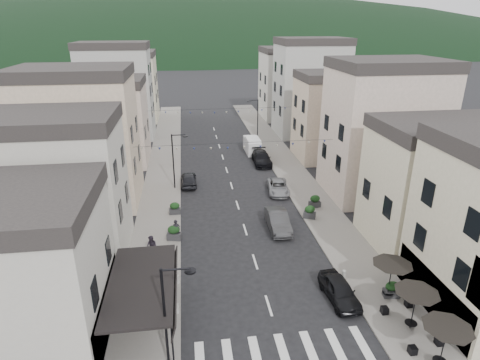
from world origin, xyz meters
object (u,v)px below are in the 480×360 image
object	(u,v)px
pedestrian_a	(176,230)
pedestrian_b	(152,247)
parked_car_a	(340,290)
parked_car_e	(189,179)
parked_car_c	(278,187)
parked_car_b	(278,221)
parked_car_d	(262,158)
delivery_van	(252,145)

from	to	relation	value
pedestrian_a	pedestrian_b	distance (m)	3.05
parked_car_a	parked_car_e	size ratio (longest dim) A/B	0.97
parked_car_c	pedestrian_b	world-z (taller)	pedestrian_b
parked_car_b	parked_car_d	xyz separation A→B (m)	(1.79, 16.91, -0.02)
delivery_van	pedestrian_b	bearing A→B (deg)	-116.09
parked_car_d	delivery_van	distance (m)	4.85
parked_car_c	pedestrian_b	bearing A→B (deg)	-131.21
parked_car_e	pedestrian_a	size ratio (longest dim) A/B	2.40
parked_car_a	parked_car_e	xyz separation A→B (m)	(-9.20, 20.82, 0.02)
parked_car_e	parked_car_b	bearing A→B (deg)	123.56
parked_car_a	delivery_van	world-z (taller)	delivery_van
pedestrian_a	pedestrian_b	world-z (taller)	pedestrian_b
parked_car_a	pedestrian_a	distance (m)	13.70
parked_car_e	pedestrian_b	xyz separation A→B (m)	(-2.97, -14.39, 0.31)
parked_car_c	pedestrian_a	distance (m)	13.48
parked_car_a	parked_car_c	distance (m)	17.49
parked_car_e	pedestrian_a	distance (m)	11.97
parked_car_e	delivery_van	distance (m)	13.84
parked_car_d	delivery_van	world-z (taller)	delivery_van
parked_car_a	parked_car_e	world-z (taller)	parked_car_e
delivery_van	pedestrian_a	world-z (taller)	delivery_van
parked_car_a	parked_car_b	distance (m)	9.92
parked_car_b	pedestrian_b	bearing A→B (deg)	-161.12
delivery_van	parked_car_e	bearing A→B (deg)	-130.43
parked_car_e	pedestrian_b	size ratio (longest dim) A/B	2.31
parked_car_e	pedestrian_a	xyz separation A→B (m)	(-1.20, -11.90, 0.28)
parked_car_b	parked_car_d	world-z (taller)	parked_car_b
parked_car_a	pedestrian_b	xyz separation A→B (m)	(-12.17, 6.43, 0.33)
pedestrian_a	parked_car_c	bearing A→B (deg)	34.83
parked_car_d	delivery_van	xyz separation A→B (m)	(-0.40, 4.83, 0.29)
parked_car_b	pedestrian_b	xyz separation A→B (m)	(-10.38, -3.33, 0.26)
pedestrian_b	parked_car_b	bearing A→B (deg)	47.88
parked_car_a	parked_car_c	world-z (taller)	parked_car_a
parked_car_b	parked_car_c	distance (m)	7.94
pedestrian_a	parked_car_a	bearing A→B (deg)	-45.27
parked_car_b	parked_car_e	bearing A→B (deg)	124.92
pedestrian_b	parked_car_a	bearing A→B (deg)	2.26
delivery_van	pedestrian_a	xyz separation A→B (m)	(-10.00, -22.58, -0.05)
parked_car_c	pedestrian_a	bearing A→B (deg)	-133.98
parked_car_d	pedestrian_b	world-z (taller)	pedestrian_b
parked_car_b	parked_car_c	size ratio (longest dim) A/B	1.04
parked_car_d	delivery_van	size ratio (longest dim) A/B	1.16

